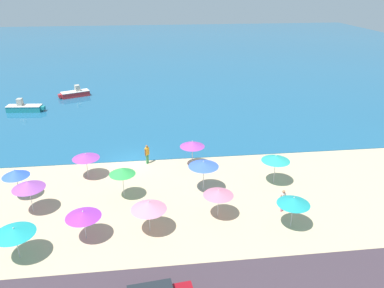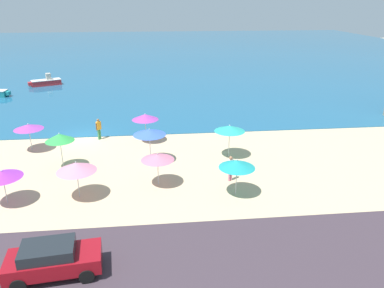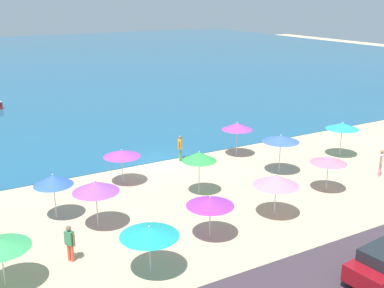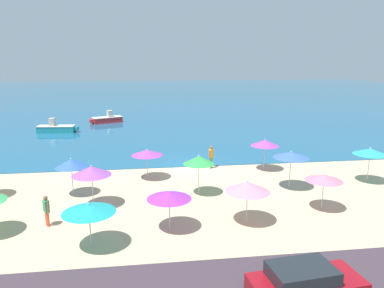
{
  "view_description": "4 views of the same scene",
  "coord_description": "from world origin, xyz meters",
  "px_view_note": "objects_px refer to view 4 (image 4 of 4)",
  "views": [
    {
      "loc": [
        1.88,
        -30.9,
        15.21
      ],
      "look_at": [
        5.46,
        -1.18,
        1.97
      ],
      "focal_mm": 35.0,
      "sensor_mm": 36.0,
      "label": 1
    },
    {
      "loc": [
        6.17,
        -30.85,
        11.1
      ],
      "look_at": [
        8.92,
        -4.72,
        0.87
      ],
      "focal_mm": 35.0,
      "sensor_mm": 36.0,
      "label": 2
    },
    {
      "loc": [
        -13.29,
        -27.82,
        10.9
      ],
      "look_at": [
        2.77,
        0.03,
        0.85
      ],
      "focal_mm": 45.0,
      "sensor_mm": 36.0,
      "label": 3
    },
    {
      "loc": [
        -3.7,
        -28.2,
        8.5
      ],
      "look_at": [
        0.15,
        0.62,
        1.72
      ],
      "focal_mm": 35.0,
      "sensor_mm": 36.0,
      "label": 4
    }
  ],
  "objects_px": {
    "beach_umbrella_0": "(71,163)",
    "skiff_offshore": "(56,128)",
    "skiff_nearshore": "(107,119)",
    "beach_umbrella_11": "(147,153)",
    "bather_1": "(211,156)",
    "parked_car_1": "(305,285)",
    "beach_umbrella_13": "(291,155)",
    "beach_umbrella_1": "(370,151)",
    "beach_umbrella_5": "(324,178)",
    "beach_umbrella_14": "(265,143)",
    "bather_0": "(46,209)",
    "beach_umbrella_2": "(248,187)",
    "beach_umbrella_9": "(199,160)",
    "beach_umbrella_12": "(169,195)",
    "beach_umbrella_7": "(89,208)",
    "beach_umbrella_3": "(91,171)"
  },
  "relations": [
    {
      "from": "beach_umbrella_2",
      "to": "beach_umbrella_12",
      "type": "height_order",
      "value": "beach_umbrella_2"
    },
    {
      "from": "beach_umbrella_2",
      "to": "beach_umbrella_14",
      "type": "height_order",
      "value": "beach_umbrella_14"
    },
    {
      "from": "beach_umbrella_13",
      "to": "beach_umbrella_1",
      "type": "bearing_deg",
      "value": 4.61
    },
    {
      "from": "parked_car_1",
      "to": "skiff_nearshore",
      "type": "bearing_deg",
      "value": 104.47
    },
    {
      "from": "bather_1",
      "to": "parked_car_1",
      "type": "bearing_deg",
      "value": -89.4
    },
    {
      "from": "beach_umbrella_2",
      "to": "beach_umbrella_14",
      "type": "relative_size",
      "value": 0.95
    },
    {
      "from": "beach_umbrella_9",
      "to": "skiff_offshore",
      "type": "height_order",
      "value": "beach_umbrella_9"
    },
    {
      "from": "parked_car_1",
      "to": "beach_umbrella_11",
      "type": "bearing_deg",
      "value": 109.09
    },
    {
      "from": "bather_1",
      "to": "beach_umbrella_7",
      "type": "bearing_deg",
      "value": -123.63
    },
    {
      "from": "beach_umbrella_3",
      "to": "beach_umbrella_13",
      "type": "distance_m",
      "value": 12.56
    },
    {
      "from": "beach_umbrella_12",
      "to": "bather_1",
      "type": "xyz_separation_m",
      "value": [
        4.02,
        10.23,
        -0.83
      ]
    },
    {
      "from": "bather_0",
      "to": "skiff_offshore",
      "type": "relative_size",
      "value": 0.35
    },
    {
      "from": "beach_umbrella_1",
      "to": "beach_umbrella_13",
      "type": "distance_m",
      "value": 5.87
    },
    {
      "from": "beach_umbrella_2",
      "to": "beach_umbrella_7",
      "type": "xyz_separation_m",
      "value": [
        -7.75,
        -1.63,
        -0.08
      ]
    },
    {
      "from": "beach_umbrella_11",
      "to": "beach_umbrella_13",
      "type": "xyz_separation_m",
      "value": [
        9.25,
        -3.28,
        0.37
      ]
    },
    {
      "from": "beach_umbrella_9",
      "to": "parked_car_1",
      "type": "distance_m",
      "value": 11.52
    },
    {
      "from": "beach_umbrella_13",
      "to": "bather_0",
      "type": "bearing_deg",
      "value": -165.5
    },
    {
      "from": "skiff_offshore",
      "to": "beach_umbrella_7",
      "type": "bearing_deg",
      "value": -75.22
    },
    {
      "from": "beach_umbrella_3",
      "to": "beach_umbrella_11",
      "type": "height_order",
      "value": "beach_umbrella_3"
    },
    {
      "from": "beach_umbrella_7",
      "to": "beach_umbrella_9",
      "type": "xyz_separation_m",
      "value": [
        5.89,
        6.02,
        0.36
      ]
    },
    {
      "from": "bather_0",
      "to": "beach_umbrella_11",
      "type": "bearing_deg",
      "value": 53.27
    },
    {
      "from": "beach_umbrella_14",
      "to": "parked_car_1",
      "type": "relative_size",
      "value": 0.61
    },
    {
      "from": "beach_umbrella_5",
      "to": "beach_umbrella_7",
      "type": "relative_size",
      "value": 0.9
    },
    {
      "from": "skiff_nearshore",
      "to": "beach_umbrella_11",
      "type": "bearing_deg",
      "value": -78.5
    },
    {
      "from": "beach_umbrella_2",
      "to": "bather_1",
      "type": "relative_size",
      "value": 1.29
    },
    {
      "from": "beach_umbrella_11",
      "to": "beach_umbrella_13",
      "type": "distance_m",
      "value": 9.83
    },
    {
      "from": "bather_1",
      "to": "beach_umbrella_5",
      "type": "bearing_deg",
      "value": -61.66
    },
    {
      "from": "beach_umbrella_5",
      "to": "beach_umbrella_14",
      "type": "height_order",
      "value": "beach_umbrella_14"
    },
    {
      "from": "beach_umbrella_0",
      "to": "parked_car_1",
      "type": "height_order",
      "value": "beach_umbrella_0"
    },
    {
      "from": "parked_car_1",
      "to": "beach_umbrella_0",
      "type": "bearing_deg",
      "value": 128.86
    },
    {
      "from": "bather_0",
      "to": "skiff_nearshore",
      "type": "xyz_separation_m",
      "value": [
        0.37,
        31.03,
        -0.41
      ]
    },
    {
      "from": "beach_umbrella_9",
      "to": "beach_umbrella_12",
      "type": "relative_size",
      "value": 1.17
    },
    {
      "from": "parked_car_1",
      "to": "bather_0",
      "type": "bearing_deg",
      "value": 142.99
    },
    {
      "from": "bather_0",
      "to": "skiff_offshore",
      "type": "distance_m",
      "value": 25.68
    },
    {
      "from": "beach_umbrella_13",
      "to": "beach_umbrella_14",
      "type": "xyz_separation_m",
      "value": [
        -0.36,
        4.19,
        -0.14
      ]
    },
    {
      "from": "beach_umbrella_5",
      "to": "beach_umbrella_9",
      "type": "distance_m",
      "value": 7.38
    },
    {
      "from": "beach_umbrella_2",
      "to": "beach_umbrella_9",
      "type": "height_order",
      "value": "beach_umbrella_9"
    },
    {
      "from": "beach_umbrella_2",
      "to": "beach_umbrella_5",
      "type": "height_order",
      "value": "beach_umbrella_2"
    },
    {
      "from": "bather_0",
      "to": "beach_umbrella_5",
      "type": "bearing_deg",
      "value": 0.5
    },
    {
      "from": "beach_umbrella_9",
      "to": "beach_umbrella_12",
      "type": "height_order",
      "value": "beach_umbrella_9"
    },
    {
      "from": "beach_umbrella_2",
      "to": "beach_umbrella_9",
      "type": "distance_m",
      "value": 4.78
    },
    {
      "from": "beach_umbrella_1",
      "to": "beach_umbrella_11",
      "type": "relative_size",
      "value": 1.12
    },
    {
      "from": "beach_umbrella_11",
      "to": "beach_umbrella_9",
      "type": "bearing_deg",
      "value": -48.96
    },
    {
      "from": "bather_1",
      "to": "beach_umbrella_1",
      "type": "bearing_deg",
      "value": -25.16
    },
    {
      "from": "beach_umbrella_0",
      "to": "beach_umbrella_9",
      "type": "distance_m",
      "value": 7.92
    },
    {
      "from": "beach_umbrella_9",
      "to": "bather_1",
      "type": "bearing_deg",
      "value": 71.88
    },
    {
      "from": "beach_umbrella_1",
      "to": "skiff_nearshore",
      "type": "bearing_deg",
      "value": 126.71
    },
    {
      "from": "beach_umbrella_7",
      "to": "skiff_nearshore",
      "type": "relative_size",
      "value": 0.56
    },
    {
      "from": "beach_umbrella_12",
      "to": "beach_umbrella_7",
      "type": "bearing_deg",
      "value": -159.84
    },
    {
      "from": "beach_umbrella_0",
      "to": "skiff_offshore",
      "type": "distance_m",
      "value": 21.56
    }
  ]
}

